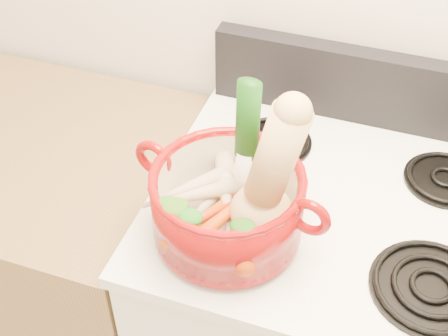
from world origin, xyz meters
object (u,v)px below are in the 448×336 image
(dutch_oven, at_px, (228,204))
(squash, at_px, (265,174))
(stove_body, at_px, (319,336))
(leek, at_px, (246,146))

(dutch_oven, relative_size, squash, 0.97)
(stove_body, xyz_separation_m, squash, (-0.13, -0.17, 0.68))
(stove_body, bearing_deg, leek, -150.43)
(dutch_oven, xyz_separation_m, squash, (0.07, -0.01, 0.11))
(squash, bearing_deg, stove_body, 41.47)
(stove_body, bearing_deg, squash, -127.82)
(stove_body, relative_size, leek, 3.15)
(squash, height_order, leek, squash)
(stove_body, xyz_separation_m, leek, (-0.18, -0.10, 0.68))
(dutch_oven, bearing_deg, squash, 3.95)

